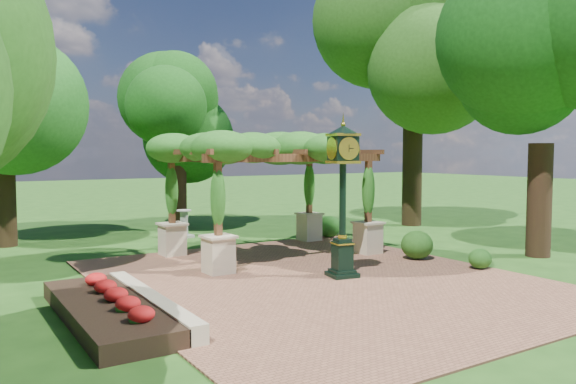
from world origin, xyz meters
TOP-DOWN VIEW (x-y plane):
  - ground at (0.00, 0.00)m, footprint 120.00×120.00m
  - brick_plaza at (0.00, 1.00)m, footprint 10.00×12.00m
  - border_wall at (-4.60, 0.50)m, footprint 0.35×5.00m
  - flower_bed at (-5.50, 0.50)m, footprint 1.50×5.00m
  - pedestal_clock at (0.71, 0.96)m, footprint 0.93×0.93m
  - pergola at (0.80, 4.79)m, footprint 6.33×4.08m
  - sundial at (-0.13, 9.82)m, footprint 0.66×0.66m
  - shrub_front at (4.58, -0.32)m, footprint 0.74×0.74m
  - shrub_mid at (4.14, 1.67)m, footprint 1.11×1.11m
  - shrub_back at (4.51, 6.67)m, footprint 1.22×1.22m
  - tree_west_far at (-6.19, 11.25)m, footprint 4.51×4.51m
  - tree_north at (0.59, 12.08)m, footprint 3.99×3.99m
  - tree_east_far at (10.02, 7.83)m, footprint 6.04×6.04m
  - tree_east_near at (7.87, 0.09)m, footprint 5.23×5.23m

SIDE VIEW (x-z plane):
  - ground at x=0.00m, z-range 0.00..0.00m
  - brick_plaza at x=0.00m, z-range 0.00..0.04m
  - flower_bed at x=-5.50m, z-range 0.00..0.36m
  - border_wall at x=-4.60m, z-range 0.00..0.40m
  - shrub_front at x=4.58m, z-range 0.04..0.61m
  - shrub_back at x=4.51m, z-range 0.04..0.87m
  - sundial at x=-0.13m, z-range -0.07..1.02m
  - shrub_mid at x=4.14m, z-range 0.04..0.91m
  - pedestal_clock at x=0.71m, z-range 0.40..4.43m
  - pergola at x=0.80m, z-range 1.26..5.18m
  - tree_north at x=0.59m, z-range 1.32..8.40m
  - tree_west_far at x=-6.19m, z-range 1.66..10.64m
  - tree_east_near at x=7.87m, z-range 1.73..10.97m
  - tree_east_far at x=10.02m, z-range 2.28..14.45m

